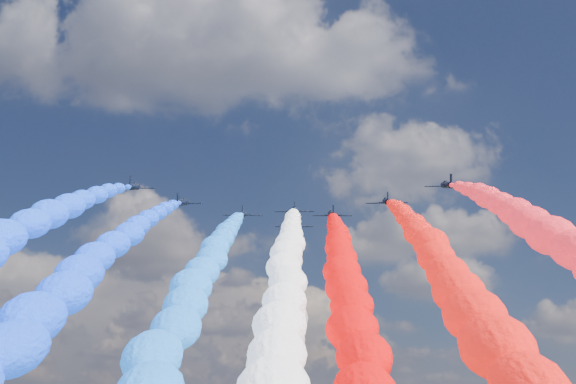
# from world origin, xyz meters

# --- Properties ---
(jet_0) EXTENTS (10.20, 13.40, 6.50)m
(jet_0) POSITION_xyz_m (-32.51, -7.16, 100.54)
(jet_0) COLOR black
(trail_0) EXTENTS (6.74, 102.70, 51.07)m
(trail_0) POSITION_xyz_m (-32.51, -60.20, 76.73)
(trail_0) COLOR #1548FE
(jet_1) EXTENTS (10.19, 13.39, 6.50)m
(jet_1) POSITION_xyz_m (-24.03, 4.92, 100.54)
(jet_1) COLOR black
(trail_1) EXTENTS (6.74, 102.70, 51.07)m
(trail_1) POSITION_xyz_m (-24.03, -48.12, 76.73)
(trail_1) COLOR #1345FF
(jet_2) EXTENTS (10.15, 13.36, 6.50)m
(jet_2) POSITION_xyz_m (-11.15, 14.95, 100.54)
(jet_2) COLOR black
(trail_2) EXTENTS (6.74, 102.70, 51.07)m
(trail_2) POSITION_xyz_m (-11.15, -38.09, 76.73)
(trail_2) COLOR blue
(jet_3) EXTENTS (9.57, 12.95, 6.50)m
(jet_3) POSITION_xyz_m (1.30, 12.10, 100.54)
(jet_3) COLOR black
(trail_3) EXTENTS (6.74, 102.70, 51.07)m
(trail_3) POSITION_xyz_m (1.30, -40.94, 76.73)
(trail_3) COLOR white
(jet_4) EXTENTS (9.59, 12.96, 6.50)m
(jet_4) POSITION_xyz_m (0.87, 25.98, 100.54)
(jet_4) COLOR black
(trail_4) EXTENTS (6.74, 102.70, 51.07)m
(trail_4) POSITION_xyz_m (0.87, -27.06, 76.73)
(trail_4) COLOR white
(jet_5) EXTENTS (10.04, 13.28, 6.50)m
(jet_5) POSITION_xyz_m (10.16, 15.88, 100.54)
(jet_5) COLOR black
(trail_5) EXTENTS (6.74, 102.70, 51.07)m
(trail_5) POSITION_xyz_m (10.16, -37.16, 76.73)
(trail_5) COLOR red
(jet_6) EXTENTS (9.82, 13.13, 6.50)m
(jet_6) POSITION_xyz_m (22.34, 5.60, 100.54)
(jet_6) COLOR black
(trail_6) EXTENTS (6.74, 102.70, 51.07)m
(trail_6) POSITION_xyz_m (22.34, -47.44, 76.73)
(trail_6) COLOR red
(jet_7) EXTENTS (9.37, 12.80, 6.50)m
(jet_7) POSITION_xyz_m (34.02, -6.43, 100.54)
(jet_7) COLOR black
(trail_7) EXTENTS (6.74, 102.70, 51.07)m
(trail_7) POSITION_xyz_m (34.02, -59.47, 76.73)
(trail_7) COLOR #FA222F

